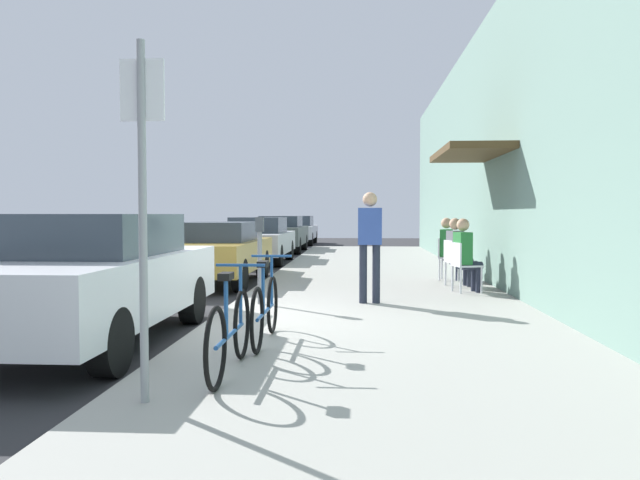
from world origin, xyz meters
TOP-DOWN VIEW (x-y plane):
  - ground_plane at (0.00, 0.00)m, footprint 60.00×60.00m
  - sidewalk_slab at (2.25, 2.00)m, footprint 4.50×32.00m
  - building_facade at (4.65, 2.01)m, footprint 1.40×32.00m
  - parked_car_0 at (-1.10, -1.09)m, footprint 1.80×4.40m
  - parked_car_1 at (-1.10, 4.96)m, footprint 1.80×4.40m
  - parked_car_2 at (-1.10, 10.46)m, footprint 1.80×4.40m
  - parked_car_3 at (-1.10, 15.88)m, footprint 1.80×4.40m
  - parked_car_4 at (-1.10, 21.89)m, footprint 1.80×4.40m
  - parking_meter at (0.45, 1.28)m, footprint 0.12×0.10m
  - street_sign at (0.40, -3.57)m, footprint 0.32×0.06m
  - bicycle_0 at (0.85, -2.73)m, footprint 0.46×1.71m
  - bicycle_1 at (0.96, -1.48)m, footprint 0.46×1.71m
  - cafe_chair_0 at (3.76, 2.90)m, footprint 0.53×0.53m
  - seated_patron_0 at (3.82, 2.91)m, footprint 0.49×0.44m
  - cafe_chair_1 at (3.76, 3.77)m, footprint 0.52×0.52m
  - seated_patron_1 at (3.82, 3.78)m, footprint 0.48×0.43m
  - cafe_chair_2 at (3.76, 4.91)m, footprint 0.54×0.54m
  - seated_patron_2 at (3.82, 4.89)m, footprint 0.50×0.45m
  - pedestrian_standing at (2.12, 1.48)m, footprint 0.36×0.22m

SIDE VIEW (x-z plane):
  - ground_plane at x=0.00m, z-range 0.00..0.00m
  - sidewalk_slab at x=2.25m, z-range 0.00..0.12m
  - bicycle_0 at x=0.85m, z-range 0.03..0.93m
  - bicycle_1 at x=0.96m, z-range 0.03..0.93m
  - cafe_chair_0 at x=3.76m, z-range 0.19..1.06m
  - cafe_chair_1 at x=3.76m, z-range 0.19..1.06m
  - cafe_chair_2 at x=3.76m, z-range 0.19..1.06m
  - parked_car_1 at x=-1.10m, z-range 0.04..1.36m
  - parked_car_2 at x=-1.10m, z-range 0.03..1.42m
  - parked_car_4 at x=-1.10m, z-range 0.03..1.43m
  - parked_car_3 at x=-1.10m, z-range 0.03..1.44m
  - parked_car_0 at x=-1.10m, z-range 0.02..1.51m
  - seated_patron_0 at x=3.82m, z-range 0.17..1.46m
  - seated_patron_1 at x=3.82m, z-range 0.17..1.46m
  - seated_patron_2 at x=3.82m, z-range 0.17..1.46m
  - parking_meter at x=0.45m, z-range 0.23..1.55m
  - pedestrian_standing at x=2.12m, z-range 0.27..1.97m
  - street_sign at x=0.40m, z-range 0.34..2.94m
  - building_facade at x=4.65m, z-range 0.00..5.48m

